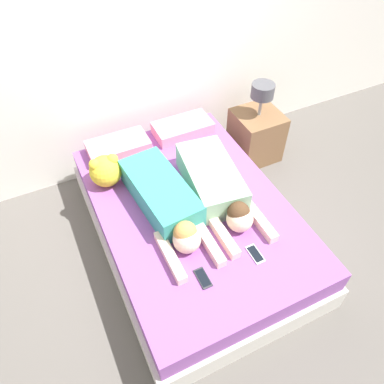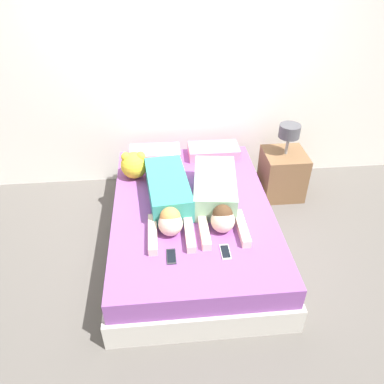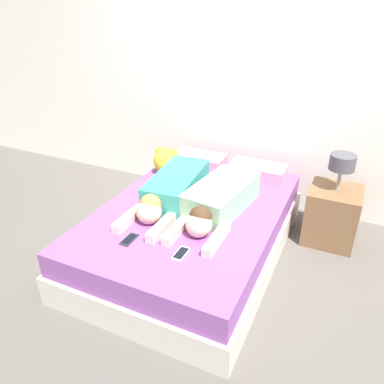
# 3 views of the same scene
# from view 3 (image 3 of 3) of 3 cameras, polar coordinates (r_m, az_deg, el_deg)

# --- Properties ---
(ground_plane) EXTENTS (12.00, 12.00, 0.00)m
(ground_plane) POSITION_cam_3_polar(r_m,az_deg,el_deg) (3.38, 0.00, -9.00)
(ground_plane) COLOR #5B5651
(wall_back) EXTENTS (12.00, 0.06, 2.60)m
(wall_back) POSITION_cam_3_polar(r_m,az_deg,el_deg) (3.91, 7.84, 16.83)
(wall_back) COLOR white
(wall_back) RESTS_ON ground_plane
(bed) EXTENTS (1.46, 2.12, 0.45)m
(bed) POSITION_cam_3_polar(r_m,az_deg,el_deg) (3.25, 0.00, -5.89)
(bed) COLOR beige
(bed) RESTS_ON ground_plane
(pillow_head_left) EXTENTS (0.54, 0.29, 0.11)m
(pillow_head_left) POSITION_cam_3_polar(r_m,az_deg,el_deg) (3.92, 1.10, 4.97)
(pillow_head_left) COLOR pink
(pillow_head_left) RESTS_ON bed
(pillow_head_right) EXTENTS (0.54, 0.29, 0.11)m
(pillow_head_right) POSITION_cam_3_polar(r_m,az_deg,el_deg) (3.73, 9.98, 3.31)
(pillow_head_right) COLOR pink
(pillow_head_right) RESTS_ON bed
(person_left) EXTENTS (0.41, 1.13, 0.23)m
(person_left) POSITION_cam_3_polar(r_m,az_deg,el_deg) (3.18, -3.18, 0.23)
(person_left) COLOR teal
(person_left) RESTS_ON bed
(person_right) EXTENTS (0.46, 1.07, 0.23)m
(person_right) POSITION_cam_3_polar(r_m,az_deg,el_deg) (3.01, 3.81, -1.45)
(person_right) COLOR #8CBF99
(person_right) RESTS_ON bed
(cell_phone_left) EXTENTS (0.07, 0.16, 0.01)m
(cell_phone_left) POSITION_cam_3_polar(r_m,az_deg,el_deg) (2.78, -9.54, -7.14)
(cell_phone_left) COLOR #2D2D33
(cell_phone_left) RESTS_ON bed
(cell_phone_right) EXTENTS (0.07, 0.16, 0.01)m
(cell_phone_right) POSITION_cam_3_polar(r_m,az_deg,el_deg) (2.60, -1.69, -9.36)
(cell_phone_right) COLOR silver
(cell_phone_right) RESTS_ON bed
(plush_toy) EXTENTS (0.26, 0.26, 0.27)m
(plush_toy) POSITION_cam_3_polar(r_m,az_deg,el_deg) (3.71, -3.85, 4.86)
(plush_toy) COLOR yellow
(plush_toy) RESTS_ON bed
(nightstand) EXTENTS (0.44, 0.44, 0.85)m
(nightstand) POSITION_cam_3_polar(r_m,az_deg,el_deg) (3.61, 20.60, -2.90)
(nightstand) COLOR brown
(nightstand) RESTS_ON ground_plane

